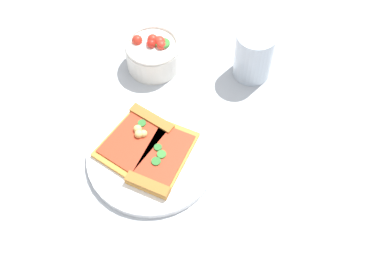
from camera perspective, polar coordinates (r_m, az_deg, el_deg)
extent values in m
plane|color=#B2B7BC|center=(0.91, -4.36, -1.75)|extent=(2.40, 2.40, 0.00)
cylinder|color=white|center=(0.89, -4.84, -3.40)|extent=(0.25, 0.25, 0.01)
cube|color=gold|center=(0.90, -7.16, -1.64)|extent=(0.15, 0.12, 0.01)
cube|color=#A36B2D|center=(0.92, -4.90, 1.06)|extent=(0.04, 0.10, 0.01)
cube|color=red|center=(0.89, -7.19, -1.46)|extent=(0.13, 0.10, 0.00)
sphere|color=#EAD172|center=(0.89, -5.93, -0.68)|extent=(0.01, 0.01, 0.01)
sphere|color=#EAD172|center=(0.89, -6.49, -0.73)|extent=(0.02, 0.02, 0.02)
cylinder|color=#2D722D|center=(0.91, -6.34, 0.42)|extent=(0.02, 0.02, 0.00)
sphere|color=#EAD172|center=(0.90, -6.64, -0.12)|extent=(0.02, 0.02, 0.02)
cube|color=gold|center=(0.87, -3.46, -3.62)|extent=(0.17, 0.13, 0.01)
cube|color=#A36B2D|center=(0.84, -5.43, -6.95)|extent=(0.05, 0.08, 0.02)
cube|color=red|center=(0.87, -3.48, -3.44)|extent=(0.14, 0.11, 0.00)
cylinder|color=#2D722D|center=(0.88, -4.17, -2.36)|extent=(0.01, 0.01, 0.00)
cylinder|color=#388433|center=(0.87, -3.73, -3.20)|extent=(0.02, 0.02, 0.00)
cylinder|color=#2D722D|center=(0.86, -4.39, -4.06)|extent=(0.02, 0.02, 0.00)
cylinder|color=white|center=(1.01, -4.72, 8.82)|extent=(0.12, 0.12, 0.06)
torus|color=white|center=(0.99, -4.85, 10.06)|extent=(0.11, 0.11, 0.01)
sphere|color=red|center=(1.00, -6.69, 10.57)|extent=(0.02, 0.02, 0.02)
sphere|color=red|center=(0.99, -4.95, 10.32)|extent=(0.02, 0.02, 0.02)
sphere|color=red|center=(0.98, -4.96, 10.22)|extent=(0.02, 0.02, 0.02)
sphere|color=red|center=(0.99, -4.82, 10.70)|extent=(0.02, 0.02, 0.02)
sphere|color=red|center=(0.98, -3.78, 10.04)|extent=(0.02, 0.02, 0.02)
sphere|color=red|center=(0.99, -3.98, 10.43)|extent=(0.02, 0.02, 0.02)
cylinder|color=#388433|center=(0.99, -3.65, 10.31)|extent=(0.04, 0.04, 0.01)
cylinder|color=silver|center=(0.98, 7.54, 8.89)|extent=(0.08, 0.08, 0.11)
cylinder|color=#592D0F|center=(0.98, 7.50, 8.62)|extent=(0.07, 0.07, 0.09)
cube|color=white|center=(0.95, 7.20, 9.63)|extent=(0.02, 0.02, 0.02)
cube|color=white|center=(0.95, 6.80, 10.13)|extent=(0.02, 0.02, 0.02)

